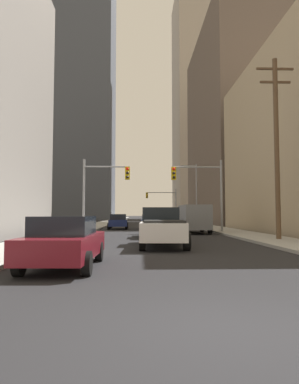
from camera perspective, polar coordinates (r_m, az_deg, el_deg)
The scene contains 17 objects.
ground_plane at distance 5.09m, azimuth 12.44°, elevation -21.92°, with size 400.00×400.00×0.00m, color black.
sidewalk_left at distance 54.97m, azimuth -7.43°, elevation -5.16°, with size 3.00×160.00×0.15m, color #9E9E99.
sidewalk_right at distance 55.25m, azimuth 6.22°, elevation -5.16°, with size 3.00×160.00×0.15m, color #9E9E99.
pickup_truck_white at distance 16.58m, azimuth 2.05°, elevation -5.92°, with size 2.20×5.47×1.90m.
cargo_van_grey at distance 27.92m, azimuth 7.46°, elevation -4.22°, with size 2.16×5.22×2.26m.
sedan_maroon at distance 10.41m, azimuth -14.11°, elevation -8.09°, with size 1.95×4.25×1.52m.
sedan_silver at distance 22.66m, azimuth 0.77°, elevation -5.71°, with size 1.95×4.22×1.52m.
sedan_navy at distance 34.77m, azimuth -5.28°, elevation -4.96°, with size 1.95×4.26×1.52m.
sedan_blue at distance 35.33m, azimuth 0.05°, elevation -4.95°, with size 1.95×4.21×1.52m.
traffic_signal_near_left at distance 27.77m, azimuth -7.67°, elevation 1.47°, with size 3.80×0.44×6.00m.
traffic_signal_near_right at distance 28.07m, azimuth 8.42°, elevation 1.46°, with size 4.22×0.44×6.00m.
traffic_signal_far_right at distance 61.92m, azimuth 2.21°, elevation -1.26°, with size 5.59×0.44×6.00m.
utility_pole_right at distance 21.18m, azimuth 20.58°, elevation 7.58°, with size 2.20×0.28×10.70m.
street_lamp_right at distance 40.83m, azimuth 7.44°, elevation 0.52°, with size 2.17×0.32×7.50m.
building_left_far_tower at distance 105.79m, azimuth -12.61°, elevation 16.19°, with size 23.17×20.18×74.51m, color #4C515B.
building_right_mid_block at distance 60.84m, azimuth 18.06°, elevation 10.24°, with size 20.24×28.48×31.94m, color #66564C.
building_right_far_highrise at distance 99.36m, azimuth 9.56°, elevation 14.24°, with size 17.44×19.86×63.92m, color #B7A893.
Camera 1 is at (-1.17, -4.69, 1.61)m, focal length 31.72 mm.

